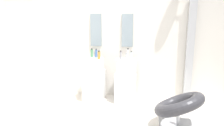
{
  "coord_description": "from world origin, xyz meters",
  "views": [
    {
      "loc": [
        0.66,
        -3.19,
        1.85
      ],
      "look_at": [
        0.15,
        0.55,
        0.95
      ],
      "focal_mm": 38.4,
      "sensor_mm": 36.0,
      "label": 1
    }
  ],
  "objects_px": {
    "pedestal_sink_right": "(126,80)",
    "lounge_chair": "(179,107)",
    "soap_bottle_amber": "(99,55)",
    "pedestal_sink_left": "(94,79)",
    "soap_bottle_white": "(128,54)",
    "soap_bottle_grey": "(121,55)",
    "soap_bottle_blue": "(96,53)",
    "soap_bottle_clear": "(131,55)",
    "soap_bottle_green": "(92,53)",
    "shower_column": "(189,47)"
  },
  "relations": [
    {
      "from": "soap_bottle_blue",
      "to": "soap_bottle_white",
      "type": "distance_m",
      "value": 0.63
    },
    {
      "from": "pedestal_sink_left",
      "to": "soap_bottle_white",
      "type": "bearing_deg",
      "value": 11.54
    },
    {
      "from": "pedestal_sink_left",
      "to": "soap_bottle_white",
      "type": "distance_m",
      "value": 0.85
    },
    {
      "from": "shower_column",
      "to": "soap_bottle_clear",
      "type": "xyz_separation_m",
      "value": [
        -1.1,
        -0.21,
        -0.15
      ]
    },
    {
      "from": "pedestal_sink_left",
      "to": "soap_bottle_clear",
      "type": "distance_m",
      "value": 0.89
    },
    {
      "from": "soap_bottle_clear",
      "to": "soap_bottle_blue",
      "type": "distance_m",
      "value": 0.7
    },
    {
      "from": "pedestal_sink_left",
      "to": "soap_bottle_blue",
      "type": "height_order",
      "value": "soap_bottle_blue"
    },
    {
      "from": "soap_bottle_blue",
      "to": "soap_bottle_clear",
      "type": "bearing_deg",
      "value": -5.59
    },
    {
      "from": "soap_bottle_white",
      "to": "soap_bottle_green",
      "type": "bearing_deg",
      "value": -177.55
    },
    {
      "from": "soap_bottle_white",
      "to": "shower_column",
      "type": "bearing_deg",
      "value": 4.85
    },
    {
      "from": "pedestal_sink_right",
      "to": "lounge_chair",
      "type": "bearing_deg",
      "value": -48.04
    },
    {
      "from": "shower_column",
      "to": "soap_bottle_grey",
      "type": "height_order",
      "value": "shower_column"
    },
    {
      "from": "pedestal_sink_left",
      "to": "soap_bottle_grey",
      "type": "xyz_separation_m",
      "value": [
        0.54,
        -0.04,
        0.51
      ]
    },
    {
      "from": "soap_bottle_green",
      "to": "soap_bottle_blue",
      "type": "height_order",
      "value": "soap_bottle_green"
    },
    {
      "from": "pedestal_sink_right",
      "to": "soap_bottle_green",
      "type": "height_order",
      "value": "soap_bottle_green"
    },
    {
      "from": "pedestal_sink_left",
      "to": "pedestal_sink_right",
      "type": "bearing_deg",
      "value": 0.0
    },
    {
      "from": "lounge_chair",
      "to": "soap_bottle_blue",
      "type": "distance_m",
      "value": 1.94
    },
    {
      "from": "soap_bottle_green",
      "to": "soap_bottle_clear",
      "type": "distance_m",
      "value": 0.8
    },
    {
      "from": "lounge_chair",
      "to": "soap_bottle_amber",
      "type": "xyz_separation_m",
      "value": [
        -1.41,
        0.95,
        0.58
      ]
    },
    {
      "from": "soap_bottle_clear",
      "to": "soap_bottle_white",
      "type": "distance_m",
      "value": 0.13
    },
    {
      "from": "soap_bottle_amber",
      "to": "soap_bottle_grey",
      "type": "height_order",
      "value": "soap_bottle_grey"
    },
    {
      "from": "lounge_chair",
      "to": "soap_bottle_amber",
      "type": "distance_m",
      "value": 1.8
    },
    {
      "from": "lounge_chair",
      "to": "soap_bottle_amber",
      "type": "relative_size",
      "value": 6.56
    },
    {
      "from": "pedestal_sink_right",
      "to": "soap_bottle_green",
      "type": "bearing_deg",
      "value": 171.34
    },
    {
      "from": "soap_bottle_blue",
      "to": "soap_bottle_grey",
      "type": "bearing_deg",
      "value": -14.81
    },
    {
      "from": "pedestal_sink_right",
      "to": "lounge_chair",
      "type": "relative_size",
      "value": 0.89
    },
    {
      "from": "lounge_chair",
      "to": "soap_bottle_white",
      "type": "bearing_deg",
      "value": 127.42
    },
    {
      "from": "pedestal_sink_left",
      "to": "soap_bottle_clear",
      "type": "xyz_separation_m",
      "value": [
        0.74,
        0.03,
        0.5
      ]
    },
    {
      "from": "shower_column",
      "to": "soap_bottle_amber",
      "type": "xyz_separation_m",
      "value": [
        -1.72,
        -0.28,
        -0.15
      ]
    },
    {
      "from": "soap_bottle_green",
      "to": "shower_column",
      "type": "bearing_deg",
      "value": 3.94
    },
    {
      "from": "shower_column",
      "to": "pedestal_sink_right",
      "type": "bearing_deg",
      "value": -168.95
    },
    {
      "from": "soap_bottle_green",
      "to": "pedestal_sink_right",
      "type": "bearing_deg",
      "value": -8.66
    },
    {
      "from": "lounge_chair",
      "to": "soap_bottle_amber",
      "type": "height_order",
      "value": "soap_bottle_amber"
    },
    {
      "from": "soap_bottle_amber",
      "to": "soap_bottle_blue",
      "type": "xyz_separation_m",
      "value": [
        -0.08,
        0.14,
        0.0
      ]
    },
    {
      "from": "pedestal_sink_right",
      "to": "soap_bottle_white",
      "type": "relative_size",
      "value": 5.09
    },
    {
      "from": "pedestal_sink_right",
      "to": "soap_bottle_grey",
      "type": "relative_size",
      "value": 5.5
    },
    {
      "from": "pedestal_sink_left",
      "to": "soap_bottle_clear",
      "type": "bearing_deg",
      "value": 2.0
    },
    {
      "from": "pedestal_sink_right",
      "to": "soap_bottle_grey",
      "type": "xyz_separation_m",
      "value": [
        -0.1,
        -0.04,
        0.51
      ]
    },
    {
      "from": "lounge_chair",
      "to": "pedestal_sink_right",
      "type": "bearing_deg",
      "value": 131.96
    },
    {
      "from": "soap_bottle_blue",
      "to": "pedestal_sink_right",
      "type": "bearing_deg",
      "value": -8.98
    },
    {
      "from": "shower_column",
      "to": "soap_bottle_blue",
      "type": "xyz_separation_m",
      "value": [
        -1.8,
        -0.14,
        -0.15
      ]
    },
    {
      "from": "shower_column",
      "to": "soap_bottle_clear",
      "type": "height_order",
      "value": "shower_column"
    },
    {
      "from": "soap_bottle_amber",
      "to": "soap_bottle_white",
      "type": "xyz_separation_m",
      "value": [
        0.55,
        0.18,
        0.01
      ]
    },
    {
      "from": "pedestal_sink_right",
      "to": "soap_bottle_amber",
      "type": "xyz_separation_m",
      "value": [
        -0.52,
        -0.04,
        0.5
      ]
    },
    {
      "from": "soap_bottle_green",
      "to": "soap_bottle_white",
      "type": "relative_size",
      "value": 0.94
    },
    {
      "from": "pedestal_sink_right",
      "to": "soap_bottle_blue",
      "type": "relative_size",
      "value": 5.53
    },
    {
      "from": "lounge_chair",
      "to": "soap_bottle_grey",
      "type": "xyz_separation_m",
      "value": [
        -0.99,
        0.96,
        0.58
      ]
    },
    {
      "from": "pedestal_sink_left",
      "to": "lounge_chair",
      "type": "relative_size",
      "value": 0.89
    },
    {
      "from": "pedestal_sink_left",
      "to": "soap_bottle_green",
      "type": "xyz_separation_m",
      "value": [
        -0.05,
        0.1,
        0.51
      ]
    },
    {
      "from": "lounge_chair",
      "to": "soap_bottle_clear",
      "type": "relative_size",
      "value": 6.74
    }
  ]
}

